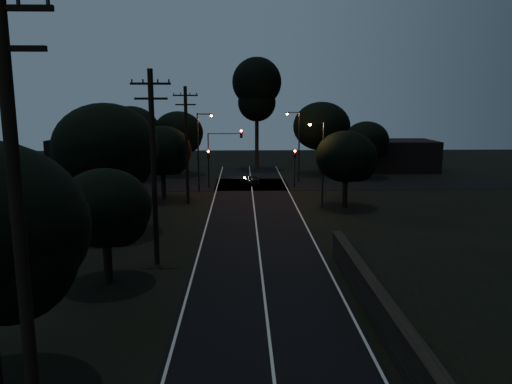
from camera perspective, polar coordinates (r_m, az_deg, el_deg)
name	(u,v)px	position (r m, az deg, el deg)	size (l,w,h in m)	color
road_surface	(254,205)	(44.95, -0.26, -1.46)	(60.00, 70.00, 0.03)	black
retaining_wall	(494,354)	(20.11, 25.59, -16.33)	(6.93, 26.00, 1.60)	black
utility_pole_near	(20,242)	(12.31, -25.37, -5.17)	(2.20, 0.30, 12.00)	black
utility_pole_mid	(153,165)	(28.50, -11.64, 3.03)	(2.20, 0.30, 11.00)	black
utility_pole_far	(187,143)	(45.27, -7.94, 5.54)	(2.20, 0.30, 10.50)	black
tree_left_b	(108,210)	(26.23, -16.59, -1.99)	(4.70, 4.70, 5.97)	black
tree_left_c	(109,150)	(36.05, -16.46, 4.63)	(7.24, 7.24, 9.14)	black
tree_left_d	(164,152)	(47.53, -10.44, 4.51)	(5.48, 5.48, 6.95)	black
tree_far_nw	(180,134)	(63.32, -8.70, 6.59)	(6.25, 6.25, 7.92)	black
tree_far_w	(133,132)	(60.17, -13.92, 6.66)	(6.75, 6.75, 8.61)	black
tree_far_ne	(324,128)	(63.62, 7.75, 7.31)	(7.17, 7.17, 9.07)	black
tree_far_e	(368,141)	(61.84, 12.70, 5.68)	(5.34, 5.34, 6.78)	black
tree_right_a	(348,158)	(44.00, 10.52, 3.85)	(5.29, 5.29, 6.73)	black
tall_pine	(257,89)	(67.88, 0.10, 11.72)	(6.56, 6.56, 14.90)	black
building_left	(95,156)	(67.92, -17.87, 3.99)	(10.00, 8.00, 4.40)	black
building_right	(399,155)	(69.51, 16.04, 4.06)	(9.00, 7.00, 4.00)	black
signal_left	(209,162)	(53.34, -5.45, 3.48)	(0.28, 0.35, 4.10)	black
signal_right	(295,161)	(53.52, 4.45, 3.52)	(0.28, 0.35, 4.10)	black
signal_mast	(224,147)	(53.09, -3.66, 5.10)	(3.70, 0.35, 6.25)	black
streetlight_a	(200,146)	(51.23, -6.42, 5.19)	(1.66, 0.26, 8.00)	black
streetlight_b	(297,141)	(57.38, 4.75, 5.79)	(1.66, 0.26, 8.00)	black
streetlight_c	(321,158)	(43.67, 7.46, 3.87)	(1.46, 0.26, 7.50)	black
car	(253,180)	(55.54, -0.38, 1.40)	(1.26, 3.12, 1.06)	black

